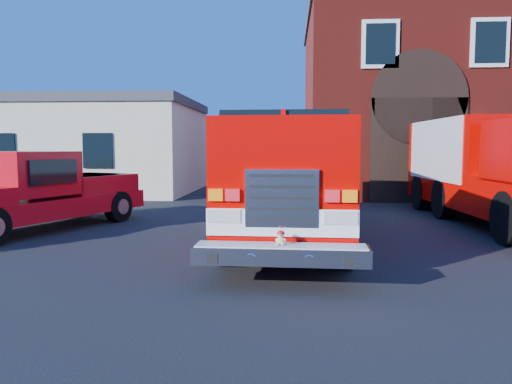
# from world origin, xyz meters

# --- Properties ---
(ground) EXTENTS (100.00, 100.00, 0.00)m
(ground) POSITION_xyz_m (0.00, 0.00, 0.00)
(ground) COLOR black
(ground) RESTS_ON ground
(parking_stripe_mid) EXTENTS (0.12, 3.00, 0.01)m
(parking_stripe_mid) POSITION_xyz_m (6.50, 4.00, 0.00)
(parking_stripe_mid) COLOR #E6B70C
(parking_stripe_mid) RESTS_ON ground
(parking_stripe_far) EXTENTS (0.12, 3.00, 0.01)m
(parking_stripe_far) POSITION_xyz_m (6.50, 7.00, 0.00)
(parking_stripe_far) COLOR #E6B70C
(parking_stripe_far) RESTS_ON ground
(fire_station) EXTENTS (15.20, 10.20, 8.45)m
(fire_station) POSITION_xyz_m (8.99, 13.98, 4.25)
(fire_station) COLOR maroon
(fire_station) RESTS_ON ground
(side_building) EXTENTS (10.20, 8.20, 4.35)m
(side_building) POSITION_xyz_m (-9.00, 13.00, 2.20)
(side_building) COLOR beige
(side_building) RESTS_ON ground
(fire_engine) EXTENTS (2.80, 9.04, 2.76)m
(fire_engine) POSITION_xyz_m (0.65, 1.34, 1.43)
(fire_engine) COLOR black
(fire_engine) RESTS_ON ground
(pickup_truck) EXTENTS (4.33, 6.58, 2.03)m
(pickup_truck) POSITION_xyz_m (-5.93, 1.88, 0.96)
(pickup_truck) COLOR black
(pickup_truck) RESTS_ON ground
(secondary_truck) EXTENTS (3.22, 9.27, 2.97)m
(secondary_truck) POSITION_xyz_m (6.46, 3.78, 1.62)
(secondary_truck) COLOR black
(secondary_truck) RESTS_ON ground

